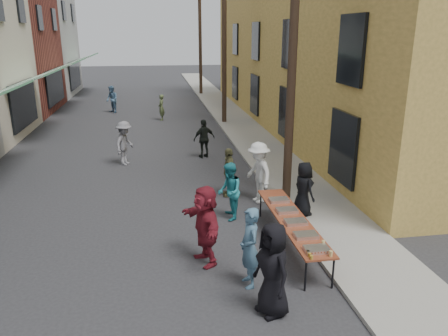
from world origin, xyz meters
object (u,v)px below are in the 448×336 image
object	(u,v)px
utility_pole_mid	(224,41)
guest_front_c	(229,192)
serving_table	(292,220)
server	(304,189)
guest_front_a	(273,269)
utility_pole_far	(200,38)
catering_tray_sausage	(317,249)
utility_pole_near	(293,51)

from	to	relation	value
utility_pole_mid	guest_front_c	xyz separation A→B (m)	(-1.99, -13.13, -3.69)
serving_table	server	bearing A→B (deg)	62.12
utility_pole_mid	guest_front_a	bearing A→B (deg)	-96.38
utility_pole_mid	utility_pole_far	xyz separation A→B (m)	(0.00, 12.00, 0.00)
utility_pole_mid	utility_pole_far	size ratio (longest dim) A/B	1.00
utility_pole_mid	guest_front_a	world-z (taller)	utility_pole_mid
catering_tray_sausage	guest_front_a	world-z (taller)	guest_front_a
guest_front_a	server	world-z (taller)	guest_front_a
utility_pole_near	guest_front_c	xyz separation A→B (m)	(-1.99, -1.13, -3.69)
catering_tray_sausage	server	size ratio (longest dim) A/B	0.33
utility_pole_near	utility_pole_mid	bearing A→B (deg)	90.00
serving_table	server	xyz separation A→B (m)	(0.86, 1.63, 0.15)
guest_front_a	guest_front_c	size ratio (longest dim) A/B	1.11
utility_pole_mid	catering_tray_sausage	world-z (taller)	utility_pole_mid
utility_pole_near	catering_tray_sausage	size ratio (longest dim) A/B	18.00
utility_pole_near	server	world-z (taller)	utility_pole_near
serving_table	server	size ratio (longest dim) A/B	2.62
utility_pole_near	utility_pole_mid	xyz separation A→B (m)	(0.00, 12.00, 0.00)
guest_front_a	utility_pole_near	bearing A→B (deg)	140.57
guest_front_a	server	xyz separation A→B (m)	(2.00, 4.07, -0.04)
utility_pole_mid	serving_table	size ratio (longest dim) A/B	2.25
utility_pole_near	utility_pole_mid	size ratio (longest dim) A/B	1.00
utility_pole_far	catering_tray_sausage	xyz separation A→B (m)	(-0.81, -28.66, -3.71)
utility_pole_mid	serving_table	world-z (taller)	utility_pole_mid
utility_pole_near	guest_front_a	bearing A→B (deg)	-109.68
catering_tray_sausage	guest_front_a	size ratio (longest dim) A/B	0.28
catering_tray_sausage	guest_front_a	distance (m)	1.40
guest_front_c	server	distance (m)	2.06
utility_pole_near	guest_front_a	xyz separation A→B (m)	(-1.95, -5.46, -3.60)
server	guest_front_c	bearing A→B (deg)	66.27
utility_pole_far	server	world-z (taller)	utility_pole_far
utility_pole_near	utility_pole_far	bearing A→B (deg)	90.00
utility_pole_mid	serving_table	distance (m)	15.50
utility_pole_near	guest_front_a	distance (m)	6.82
utility_pole_far	guest_front_a	bearing A→B (deg)	-93.79
utility_pole_mid	catering_tray_sausage	size ratio (longest dim) A/B	18.00
utility_pole_mid	guest_front_c	distance (m)	13.78
guest_front_a	server	bearing A→B (deg)	134.08
utility_pole_mid	serving_table	xyz separation A→B (m)	(-0.81, -15.01, -3.79)
utility_pole_near	utility_pole_far	size ratio (longest dim) A/B	1.00
guest_front_c	serving_table	bearing A→B (deg)	35.31
utility_pole_mid	guest_front_c	size ratio (longest dim) A/B	5.57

